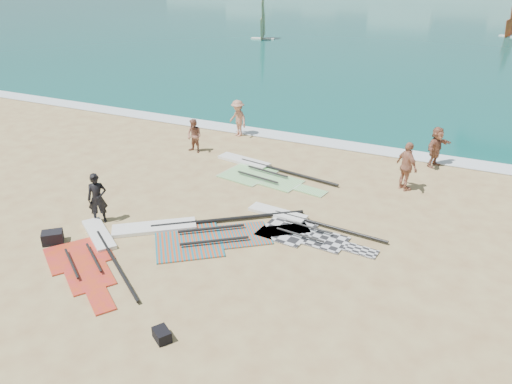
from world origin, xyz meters
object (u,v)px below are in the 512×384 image
at_px(beachgoer_mid, 238,118).
at_px(beachgoer_right, 436,147).
at_px(person_wetsuit, 97,199).
at_px(beachgoer_left, 194,136).
at_px(rig_orange, 196,232).
at_px(gear_bag_far, 162,335).
at_px(beachgoer_back, 407,167).
at_px(gear_bag_near, 53,237).
at_px(rig_green, 259,171).
at_px(rig_red, 93,253).
at_px(rig_grey, 297,226).

height_order(beachgoer_mid, beachgoer_right, beachgoer_mid).
xyz_separation_m(person_wetsuit, beachgoer_mid, (0.20, 9.94, 0.03)).
bearing_deg(beachgoer_left, rig_orange, -49.89).
relative_size(gear_bag_far, person_wetsuit, 0.26).
distance_m(person_wetsuit, beachgoer_back, 11.26).
xyz_separation_m(gear_bag_far, beachgoer_right, (4.38, 13.85, 0.73)).
bearing_deg(gear_bag_near, beachgoer_back, 43.08).
height_order(rig_green, beachgoer_back, beachgoer_back).
bearing_deg(person_wetsuit, gear_bag_far, -74.42).
xyz_separation_m(rig_red, gear_bag_near, (-1.59, 0.00, 0.15)).
bearing_deg(beachgoer_right, rig_grey, 179.89).
distance_m(gear_bag_near, gear_bag_far, 6.02).
distance_m(rig_green, rig_orange, 5.49).
distance_m(gear_bag_far, beachgoer_mid, 14.75).
height_order(beachgoer_mid, beachgoer_back, beachgoer_back).
bearing_deg(gear_bag_far, beachgoer_mid, 109.84).
bearing_deg(beachgoer_left, gear_bag_near, -80.28).
relative_size(rig_red, beachgoer_back, 2.29).
distance_m(gear_bag_near, beachgoer_right, 15.37).
distance_m(beachgoer_left, beachgoer_back, 9.42).
bearing_deg(gear_bag_far, rig_green, 101.81).
bearing_deg(beachgoer_mid, beachgoer_back, 6.97).
relative_size(rig_red, beachgoer_left, 2.85).
height_order(person_wetsuit, beachgoer_left, person_wetsuit).
xyz_separation_m(rig_green, gear_bag_far, (2.11, -10.10, 0.09)).
bearing_deg(person_wetsuit, rig_red, -92.98).
xyz_separation_m(gear_bag_far, person_wetsuit, (-5.19, 3.91, 0.74)).
bearing_deg(beachgoer_back, person_wetsuit, 81.79).
relative_size(gear_bag_far, beachgoer_left, 0.30).
xyz_separation_m(gear_bag_near, beachgoer_left, (-0.15, 8.78, 0.57)).
height_order(rig_green, gear_bag_near, gear_bag_near).
relative_size(rig_green, beachgoer_back, 3.00).
bearing_deg(beachgoer_right, person_wetsuit, 160.42).
xyz_separation_m(rig_grey, person_wetsuit, (-6.18, -2.47, 0.83)).
distance_m(rig_orange, beachgoer_back, 8.41).
bearing_deg(rig_green, gear_bag_far, -67.81).
relative_size(rig_orange, gear_bag_far, 13.16).
xyz_separation_m(person_wetsuit, beachgoer_right, (9.58, 9.94, -0.01)).
bearing_deg(gear_bag_near, beachgoer_mid, 87.00).
height_order(rig_red, gear_bag_near, gear_bag_near).
distance_m(beachgoer_mid, beachgoer_back, 9.16).
height_order(rig_orange, beachgoer_right, beachgoer_right).
xyz_separation_m(beachgoer_mid, beachgoer_right, (9.38, 0.00, -0.04)).
height_order(rig_red, beachgoer_left, beachgoer_left).
relative_size(rig_orange, gear_bag_near, 9.82).
bearing_deg(rig_green, beachgoer_mid, 137.95).
bearing_deg(rig_red, rig_orange, 83.51).
bearing_deg(gear_bag_near, person_wetsuit, 76.41).
xyz_separation_m(gear_bag_near, gear_bag_far, (5.61, -2.20, -0.06)).
xyz_separation_m(rig_red, beachgoer_right, (8.40, 11.65, 0.82)).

